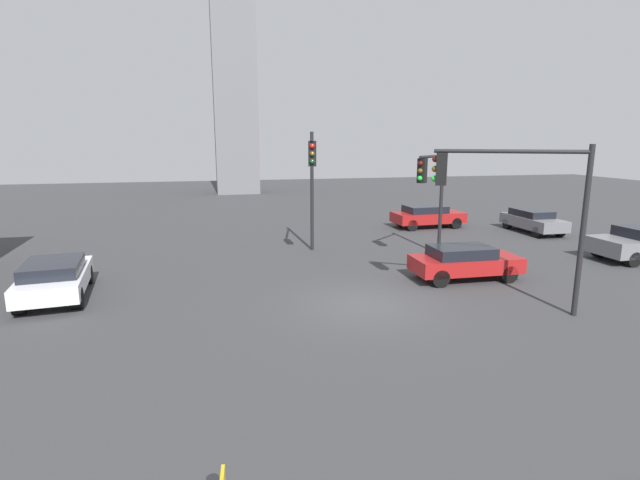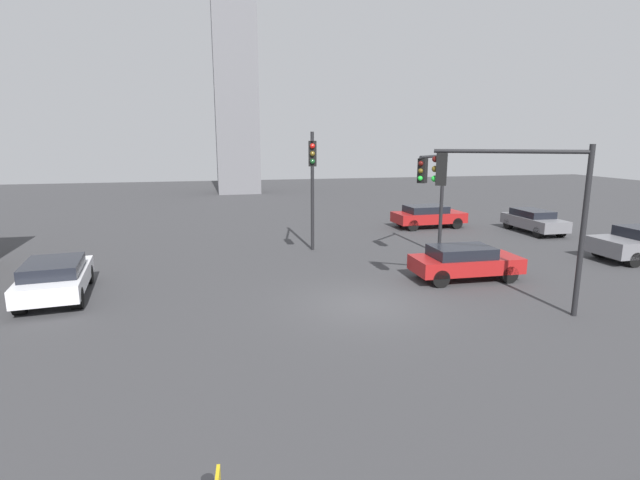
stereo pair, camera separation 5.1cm
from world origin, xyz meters
name	(u,v)px [view 1 (the left image)]	position (x,y,z in m)	size (l,w,h in m)	color
ground_plane	(366,305)	(0.00, 0.00, 0.00)	(99.83, 99.83, 0.00)	#38383A
traffic_light_0	(510,191)	(4.03, -1.27, 3.69)	(3.88, 2.38, 5.08)	black
traffic_light_1	(432,183)	(4.62, 5.16, 3.35)	(2.04, 1.88, 4.77)	black
traffic_light_2	(312,170)	(-0.34, 6.63, 3.89)	(0.90, 3.41, 5.56)	black
car_0	(533,220)	(13.13, 9.63, 0.70)	(1.71, 4.10, 1.29)	slate
car_1	(427,216)	(7.97, 12.45, 0.72)	(4.25, 2.04, 1.33)	maroon
car_2	(55,278)	(-9.88, 2.96, 0.71)	(2.37, 4.39, 1.30)	silver
car_4	(464,261)	(4.51, 1.91, 0.70)	(4.04, 1.79, 1.29)	maroon
skyline_tower	(234,63)	(-1.91, 35.00, 12.32)	(4.06, 4.06, 24.64)	slate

